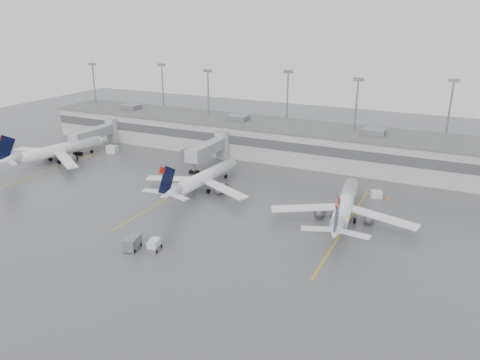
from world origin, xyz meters
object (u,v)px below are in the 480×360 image
at_px(jet_mid_left, 202,178).
at_px(jet_mid_right, 344,206).
at_px(baggage_tug, 154,246).
at_px(jet_far_left, 55,150).

bearing_deg(jet_mid_left, jet_mid_right, 0.86).
xyz_separation_m(jet_mid_left, baggage_tug, (6.23, -25.38, -2.07)).
height_order(jet_far_left, jet_mid_left, jet_far_left).
relative_size(jet_far_left, jet_mid_right, 1.01).
height_order(jet_mid_left, jet_mid_right, jet_mid_right).
xyz_separation_m(jet_far_left, jet_mid_right, (72.40, -3.71, -0.07)).
distance_m(jet_mid_right, baggage_tug, 33.45).
distance_m(jet_mid_left, jet_mid_right, 29.96).
bearing_deg(jet_mid_right, jet_mid_left, 169.34).
height_order(jet_mid_right, baggage_tug, jet_mid_right).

